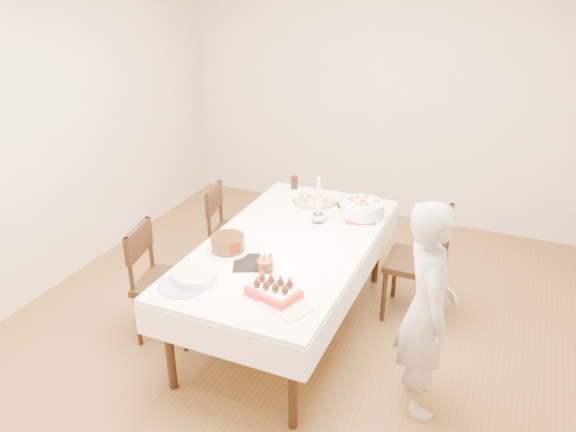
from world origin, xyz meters
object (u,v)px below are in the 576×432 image
at_px(layer_cake, 228,244).
at_px(pizza_white, 315,200).
at_px(cola_glass, 294,182).
at_px(chair_left_dessert, 167,283).
at_px(chair_right_savory, 416,263).
at_px(strawberry_box, 273,291).
at_px(chair_left_savory, 236,234).
at_px(birthday_cake, 265,261).
at_px(pizza_pepperoni, 357,203).
at_px(person, 427,310).
at_px(dining_table, 288,286).
at_px(pasta_bowl, 362,208).
at_px(taper_candle, 318,199).

bearing_deg(layer_cake, pizza_white, 76.30).
bearing_deg(cola_glass, chair_left_dessert, -106.73).
relative_size(chair_right_savory, strawberry_box, 3.02).
height_order(chair_left_savory, pizza_white, chair_left_savory).
bearing_deg(birthday_cake, pizza_pepperoni, 79.16).
relative_size(pizza_pepperoni, layer_cake, 1.09).
bearing_deg(birthday_cake, chair_left_dessert, 179.89).
bearing_deg(person, dining_table, 47.93).
bearing_deg(cola_glass, chair_right_savory, -19.03).
bearing_deg(person, pasta_bowl, 12.79).
height_order(dining_table, cola_glass, cola_glass).
bearing_deg(chair_left_savory, taper_candle, 159.91).
xyz_separation_m(pizza_white, cola_glass, (-0.28, 0.23, 0.04)).
distance_m(chair_right_savory, pizza_white, 0.99).
bearing_deg(person, taper_candle, 29.71).
height_order(layer_cake, strawberry_box, layer_cake).
xyz_separation_m(dining_table, birthday_cake, (0.02, -0.43, 0.45)).
distance_m(pizza_white, pasta_bowl, 0.46).
bearing_deg(chair_left_dessert, pizza_white, -132.51).
xyz_separation_m(chair_left_dessert, cola_glass, (0.43, 1.42, 0.36)).
bearing_deg(pasta_bowl, cola_glass, 156.46).
xyz_separation_m(person, layer_cake, (-1.44, 0.12, 0.09)).
relative_size(pizza_white, cola_glass, 3.21).
height_order(chair_right_savory, pasta_bowl, chair_right_savory).
relative_size(chair_left_dessert, taper_candle, 2.29).
height_order(chair_right_savory, pizza_pepperoni, chair_right_savory).
distance_m(chair_left_dessert, taper_candle, 1.31).
height_order(dining_table, chair_left_dessert, chair_left_dessert).
xyz_separation_m(chair_left_dessert, person, (1.89, 0.02, 0.26)).
bearing_deg(layer_cake, chair_left_dessert, -162.89).
height_order(person, cola_glass, person).
bearing_deg(chair_left_dessert, strawberry_box, 153.60).
xyz_separation_m(chair_left_dessert, pizza_white, (0.71, 1.19, 0.32)).
bearing_deg(chair_left_dessert, taper_candle, -147.81).
relative_size(pizza_white, taper_candle, 0.96).
bearing_deg(chair_left_dessert, pizza_pepperoni, -141.39).
height_order(pizza_pepperoni, pasta_bowl, pasta_bowl).
distance_m(pasta_bowl, birthday_cake, 1.16).
bearing_deg(taper_candle, pizza_pepperoni, 66.96).
bearing_deg(taper_candle, chair_right_savory, 11.83).
xyz_separation_m(dining_table, strawberry_box, (0.20, -0.69, 0.41)).
bearing_deg(pizza_white, chair_left_savory, -159.92).
relative_size(chair_right_savory, chair_left_savory, 1.09).
bearing_deg(layer_cake, chair_right_savory, 35.97).
distance_m(pizza_white, cola_glass, 0.37).
bearing_deg(strawberry_box, dining_table, 106.27).
xyz_separation_m(dining_table, layer_cake, (-0.34, -0.29, 0.44)).
distance_m(chair_left_savory, pasta_bowl, 1.17).
relative_size(chair_left_dessert, pasta_bowl, 2.59).
relative_size(taper_candle, birthday_cake, 3.07).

